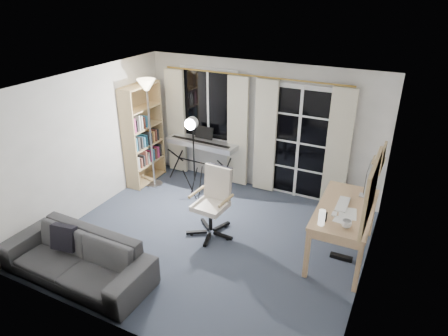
{
  "coord_description": "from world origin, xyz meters",
  "views": [
    {
      "loc": [
        2.5,
        -4.49,
        3.64
      ],
      "look_at": [
        0.08,
        0.35,
        1.09
      ],
      "focal_mm": 32.0,
      "sensor_mm": 36.0,
      "label": 1
    }
  ],
  "objects_px": {
    "torchiere_lamp": "(148,102)",
    "office_chair": "(215,195)",
    "studio_light": "(192,133)",
    "keyboard_piano": "(201,144)",
    "desk": "(345,214)",
    "sofa": "(75,252)",
    "bookshelf": "(141,137)",
    "monitor": "(369,178)",
    "mug": "(347,223)"
  },
  "relations": [
    {
      "from": "bookshelf",
      "to": "desk",
      "type": "xyz_separation_m",
      "value": [
        4.0,
        -0.68,
        -0.23
      ]
    },
    {
      "from": "office_chair",
      "to": "desk",
      "type": "height_order",
      "value": "office_chair"
    },
    {
      "from": "desk",
      "to": "sofa",
      "type": "relative_size",
      "value": 0.71
    },
    {
      "from": "bookshelf",
      "to": "torchiere_lamp",
      "type": "distance_m",
      "value": 0.81
    },
    {
      "from": "studio_light",
      "to": "torchiere_lamp",
      "type": "bearing_deg",
      "value": 164.9
    },
    {
      "from": "monitor",
      "to": "mug",
      "type": "distance_m",
      "value": 0.98
    },
    {
      "from": "office_chair",
      "to": "monitor",
      "type": "relative_size",
      "value": 1.91
    },
    {
      "from": "studio_light",
      "to": "monitor",
      "type": "xyz_separation_m",
      "value": [
        2.93,
        -0.01,
        -0.19
      ]
    },
    {
      "from": "keyboard_piano",
      "to": "studio_light",
      "type": "distance_m",
      "value": 0.9
    },
    {
      "from": "keyboard_piano",
      "to": "monitor",
      "type": "height_order",
      "value": "monitor"
    },
    {
      "from": "bookshelf",
      "to": "sofa",
      "type": "xyz_separation_m",
      "value": [
        0.97,
        -2.76,
        -0.51
      ]
    },
    {
      "from": "office_chair",
      "to": "desk",
      "type": "xyz_separation_m",
      "value": [
        1.92,
        0.27,
        0.05
      ]
    },
    {
      "from": "keyboard_piano",
      "to": "mug",
      "type": "height_order",
      "value": "keyboard_piano"
    },
    {
      "from": "torchiere_lamp",
      "to": "studio_light",
      "type": "xyz_separation_m",
      "value": [
        0.98,
        -0.14,
        -0.39
      ]
    },
    {
      "from": "desk",
      "to": "keyboard_piano",
      "type": "bearing_deg",
      "value": 157.38
    },
    {
      "from": "torchiere_lamp",
      "to": "keyboard_piano",
      "type": "relative_size",
      "value": 1.45
    },
    {
      "from": "bookshelf",
      "to": "monitor",
      "type": "xyz_separation_m",
      "value": [
        4.2,
        -0.24,
        0.17
      ]
    },
    {
      "from": "desk",
      "to": "monitor",
      "type": "distance_m",
      "value": 0.63
    },
    {
      "from": "monitor",
      "to": "office_chair",
      "type": "bearing_deg",
      "value": -162.32
    },
    {
      "from": "studio_light",
      "to": "office_chair",
      "type": "bearing_deg",
      "value": -49.0
    },
    {
      "from": "studio_light",
      "to": "sofa",
      "type": "xyz_separation_m",
      "value": [
        -0.31,
        -2.54,
        -0.87
      ]
    },
    {
      "from": "studio_light",
      "to": "desk",
      "type": "relative_size",
      "value": 1.08
    },
    {
      "from": "keyboard_piano",
      "to": "office_chair",
      "type": "relative_size",
      "value": 1.33
    },
    {
      "from": "mug",
      "to": "sofa",
      "type": "distance_m",
      "value": 3.54
    },
    {
      "from": "studio_light",
      "to": "desk",
      "type": "xyz_separation_m",
      "value": [
        2.73,
        -0.46,
        -0.59
      ]
    },
    {
      "from": "torchiere_lamp",
      "to": "office_chair",
      "type": "xyz_separation_m",
      "value": [
        1.8,
        -0.86,
        -1.04
      ]
    },
    {
      "from": "desk",
      "to": "studio_light",
      "type": "bearing_deg",
      "value": 169.4
    },
    {
      "from": "torchiere_lamp",
      "to": "mug",
      "type": "xyz_separation_m",
      "value": [
        3.81,
        -1.1,
        -0.82
      ]
    },
    {
      "from": "monitor",
      "to": "mug",
      "type": "height_order",
      "value": "monitor"
    },
    {
      "from": "keyboard_piano",
      "to": "sofa",
      "type": "bearing_deg",
      "value": -88.94
    },
    {
      "from": "torchiere_lamp",
      "to": "keyboard_piano",
      "type": "height_order",
      "value": "torchiere_lamp"
    },
    {
      "from": "studio_light",
      "to": "sofa",
      "type": "relative_size",
      "value": 0.76
    },
    {
      "from": "torchiere_lamp",
      "to": "sofa",
      "type": "bearing_deg",
      "value": -75.79
    },
    {
      "from": "office_chair",
      "to": "mug",
      "type": "xyz_separation_m",
      "value": [
        2.02,
        -0.23,
        0.22
      ]
    },
    {
      "from": "torchiere_lamp",
      "to": "office_chair",
      "type": "relative_size",
      "value": 1.92
    },
    {
      "from": "sofa",
      "to": "torchiere_lamp",
      "type": "bearing_deg",
      "value": 104.93
    },
    {
      "from": "bookshelf",
      "to": "sofa",
      "type": "relative_size",
      "value": 0.92
    },
    {
      "from": "mug",
      "to": "torchiere_lamp",
      "type": "bearing_deg",
      "value": 163.96
    },
    {
      "from": "studio_light",
      "to": "mug",
      "type": "distance_m",
      "value": 3.02
    },
    {
      "from": "torchiere_lamp",
      "to": "keyboard_piano",
      "type": "distance_m",
      "value": 1.3
    },
    {
      "from": "mug",
      "to": "monitor",
      "type": "bearing_deg",
      "value": 84.21
    },
    {
      "from": "torchiere_lamp",
      "to": "mug",
      "type": "height_order",
      "value": "torchiere_lamp"
    },
    {
      "from": "office_chair",
      "to": "sofa",
      "type": "xyz_separation_m",
      "value": [
        -1.12,
        -1.81,
        -0.23
      ]
    },
    {
      "from": "office_chair",
      "to": "bookshelf",
      "type": "bearing_deg",
      "value": 159.35
    },
    {
      "from": "studio_light",
      "to": "office_chair",
      "type": "relative_size",
      "value": 1.48
    },
    {
      "from": "studio_light",
      "to": "sofa",
      "type": "height_order",
      "value": "studio_light"
    },
    {
      "from": "keyboard_piano",
      "to": "desk",
      "type": "height_order",
      "value": "keyboard_piano"
    },
    {
      "from": "torchiere_lamp",
      "to": "mug",
      "type": "relative_size",
      "value": 16.06
    },
    {
      "from": "torchiere_lamp",
      "to": "desk",
      "type": "relative_size",
      "value": 1.4
    },
    {
      "from": "bookshelf",
      "to": "desk",
      "type": "bearing_deg",
      "value": -10.19
    }
  ]
}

